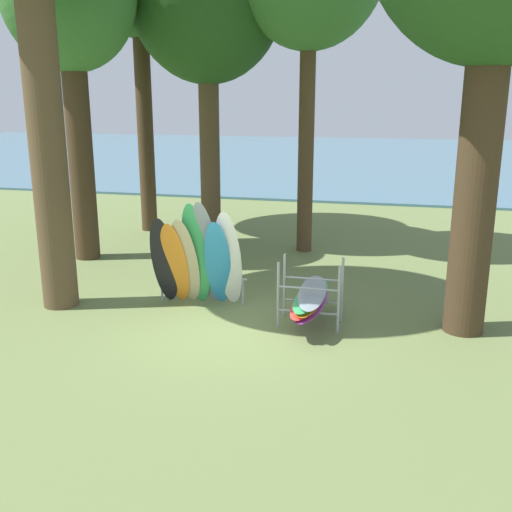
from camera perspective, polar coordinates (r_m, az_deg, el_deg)
name	(u,v)px	position (r m, az deg, el deg)	size (l,w,h in m)	color
ground_plane	(230,326)	(11.15, -2.53, -6.73)	(80.00, 80.00, 0.00)	olive
lake_water	(357,157)	(41.61, 9.68, 9.31)	(80.00, 36.00, 0.10)	#477084
tree_far_right_back	(69,1)	(15.95, -17.48, 22.27)	(3.20, 3.20, 8.35)	#42301E
leaning_board_pile	(197,260)	(11.85, -5.68, -0.37)	(1.90, 0.93, 2.24)	black
board_storage_rack	(311,298)	(11.10, 5.25, -4.00)	(1.15, 2.13, 1.25)	#9EA0A5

